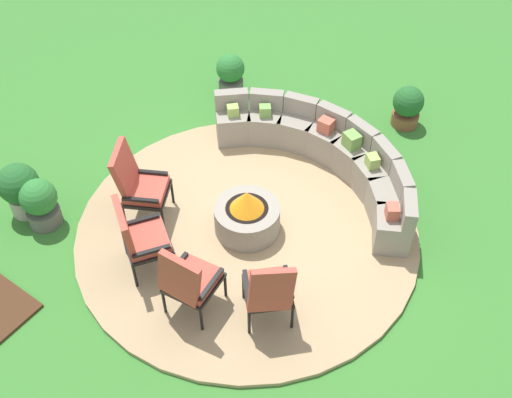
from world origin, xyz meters
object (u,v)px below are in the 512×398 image
lounge_chair_back_left (188,280)px  potted_plant_1 (408,106)px  fire_pit (247,215)px  lounge_chair_front_left (138,183)px  lounge_chair_front_right (139,236)px  lounge_chair_back_right (269,290)px  potted_plant_0 (40,202)px  potted_plant_3 (20,188)px  potted_plant_2 (231,73)px  curved_stone_bench (326,155)px

lounge_chair_back_left → potted_plant_1: (0.45, 4.70, -0.27)m
fire_pit → lounge_chair_front_left: (-1.30, -0.60, 0.32)m
lounge_chair_front_right → lounge_chair_back_left: lounge_chair_back_left is taller
lounge_chair_front_left → lounge_chair_back_left: (1.52, -0.81, -0.01)m
fire_pit → lounge_chair_back_right: lounge_chair_back_right is taller
potted_plant_0 → potted_plant_3: 0.37m
lounge_chair_front_left → lounge_chair_front_right: (0.62, -0.65, -0.01)m
potted_plant_2 → lounge_chair_front_left: bearing=-75.4°
potted_plant_1 → fire_pit: bearing=-101.6°
potted_plant_0 → potted_plant_1: 5.58m
potted_plant_1 → potted_plant_3: size_ratio=0.85×
potted_plant_2 → lounge_chair_back_right: bearing=-47.4°
lounge_chair_back_left → potted_plant_3: bearing=173.5°
potted_plant_2 → potted_plant_3: 3.88m
potted_plant_3 → lounge_chair_front_left: bearing=31.6°
lounge_chair_back_right → potted_plant_0: lounge_chair_back_right is taller
lounge_chair_front_right → potted_plant_3: size_ratio=1.39×
fire_pit → potted_plant_0: (-2.30, -1.44, 0.06)m
lounge_chair_back_right → potted_plant_2: size_ratio=1.53×
lounge_chair_back_left → fire_pit: bearing=91.8°
curved_stone_bench → lounge_chair_front_right: size_ratio=3.21×
potted_plant_3 → curved_stone_bench: bearing=45.6°
potted_plant_2 → potted_plant_0: bearing=-93.3°
lounge_chair_front_left → lounge_chair_front_right: 0.90m
potted_plant_1 → potted_plant_2: size_ratio=0.98×
potted_plant_0 → potted_plant_1: bearing=57.8°
fire_pit → potted_plant_0: size_ratio=1.19×
fire_pit → potted_plant_1: bearing=78.4°
lounge_chair_front_left → potted_plant_2: size_ratio=1.68×
curved_stone_bench → lounge_chair_back_right: 2.65m
lounge_chair_back_left → potted_plant_3: (-2.89, -0.03, -0.19)m
fire_pit → potted_plant_3: (-2.67, -1.45, 0.12)m
lounge_chair_front_right → lounge_chair_back_left: bearing=23.7°
lounge_chair_back_right → potted_plant_1: 4.29m
potted_plant_1 → lounge_chair_front_right: bearing=-106.6°
curved_stone_bench → lounge_chair_back_left: 2.97m
fire_pit → potted_plant_0: bearing=-148.0°
curved_stone_bench → lounge_chair_back_left: size_ratio=3.16×
lounge_chair_front_right → potted_plant_1: (1.36, 4.54, -0.27)m
fire_pit → curved_stone_bench: bearing=80.4°
lounge_chair_back_right → potted_plant_2: lounge_chair_back_right is taller
lounge_chair_front_right → potted_plant_3: (-1.99, -0.19, -0.19)m
fire_pit → potted_plant_2: size_ratio=1.25×
potted_plant_2 → potted_plant_3: size_ratio=0.86×
potted_plant_1 → lounge_chair_back_right: bearing=-85.4°
lounge_chair_back_right → lounge_chair_back_left: bearing=164.5°
curved_stone_bench → potted_plant_2: bearing=160.2°
lounge_chair_back_left → potted_plant_1: bearing=77.3°
lounge_chair_front_left → potted_plant_0: 1.33m
lounge_chair_front_left → lounge_chair_back_left: bearing=33.7°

